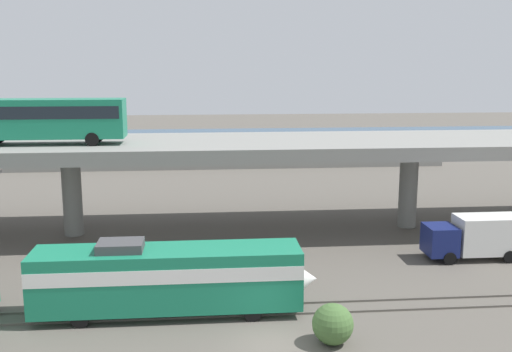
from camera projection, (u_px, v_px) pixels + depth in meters
The scene contains 15 objects.
ground_plane at pixel (273, 344), 28.91m from camera, with size 260.00×260.00×0.00m, color #565149.
rail_strip_near at pixel (266, 315), 32.11m from camera, with size 110.00×0.12×0.12m, color #59544C.
rail_strip_far at pixel (263, 304), 33.51m from camera, with size 110.00×0.12×0.12m, color #59544C.
train_locomotive at pixel (181, 275), 32.02m from camera, with size 15.32×3.04×4.18m.
highway_overpass at pixel (244, 149), 47.21m from camera, with size 96.00×10.98×7.43m.
transit_bus_on_overpass at pixel (43, 117), 44.19m from camera, with size 12.00×2.68×3.40m.
service_truck_west at pixel (477, 236), 41.19m from camera, with size 6.80×2.46×3.04m.
pier_parking_lot at pixel (227, 156), 82.59m from camera, with size 56.46×13.55×1.36m, color gray.
parked_car_0 at pixel (344, 146), 82.17m from camera, with size 4.17×1.98×1.50m.
parked_car_1 at pixel (149, 144), 83.61m from camera, with size 4.19×1.87×1.50m.
parked_car_2 at pixel (265, 147), 80.91m from camera, with size 4.22×1.94×1.50m.
parked_car_3 at pixel (58, 150), 78.67m from camera, with size 4.05×1.84×1.50m.
parked_car_4 at pixel (388, 147), 81.47m from camera, with size 4.21×1.92×1.50m.
harbor_water at pixel (222, 140), 105.21m from camera, with size 140.00×36.00×0.01m, color navy.
shrub_right at pixel (333, 324), 28.76m from camera, with size 2.03×2.03×2.03m, color #436633.
Camera 1 is at (-3.20, -26.67, 13.49)m, focal length 41.65 mm.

